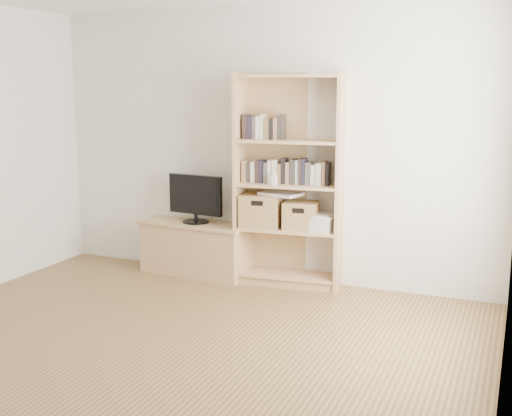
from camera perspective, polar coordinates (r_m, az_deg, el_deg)
The scene contains 13 objects.
floor at distance 4.37m, azimuth -11.80°, elevation -14.60°, with size 4.50×5.00×0.01m, color brown.
back_wall at distance 6.19m, azimuth 0.98°, elevation 5.56°, with size 4.50×0.02×2.60m, color silver.
right_wall at distance 3.27m, azimuth 21.70°, elevation 0.31°, with size 0.02×5.00×2.60m, color silver.
tv_stand at distance 6.47m, azimuth -5.32°, elevation -3.69°, with size 1.10×0.41×0.50m, color tan.
bookshelf at distance 5.96m, azimuth 2.94°, elevation 2.38°, with size 0.99×0.35×1.99m, color tan.
television at distance 6.36m, azimuth -5.40°, elevation 0.78°, with size 0.60×0.05×0.47m, color black.
books_row_mid at distance 5.97m, azimuth 3.00°, elevation 3.35°, with size 0.90×0.18×0.24m, color #90694E.
books_row_upper at distance 5.99m, azimuth 0.97°, elevation 7.15°, with size 0.40×0.15×0.21m, color #90694E.
baby_monitor at distance 5.88m, azimuth 1.63°, elevation 2.53°, with size 0.05×0.03×0.09m, color white.
basket_left at distance 6.07m, azimuth 0.48°, elevation -0.20°, with size 0.37×0.31×0.31m, color olive.
basket_right at distance 5.98m, azimuth 4.02°, elevation -0.65°, with size 0.31×0.25×0.25m, color olive.
laptop at distance 5.99m, azimuth 2.24°, elevation 1.27°, with size 0.36×0.25×0.03m, color silver.
magazine_stack at distance 5.95m, azimuth 6.08°, elevation -1.37°, with size 0.19×0.28×0.13m, color beige.
Camera 1 is at (2.29, -3.23, 1.84)m, focal length 45.00 mm.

